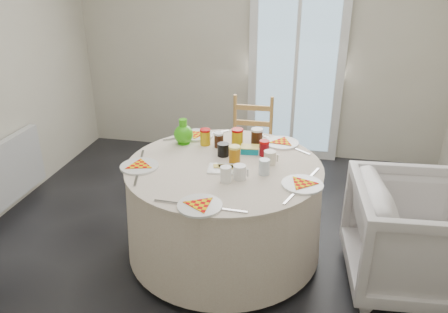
% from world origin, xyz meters
% --- Properties ---
extents(floor, '(4.00, 4.00, 0.00)m').
position_xyz_m(floor, '(0.00, 0.00, 0.00)').
color(floor, black).
rests_on(floor, ground).
extents(wall_back, '(4.00, 0.02, 2.60)m').
position_xyz_m(wall_back, '(0.00, 2.00, 1.30)').
color(wall_back, '#BCB5A3').
rests_on(wall_back, floor).
extents(glass_door, '(1.00, 0.08, 2.10)m').
position_xyz_m(glass_door, '(0.40, 1.95, 1.05)').
color(glass_door, silver).
rests_on(glass_door, floor).
extents(radiator, '(0.07, 1.00, 0.55)m').
position_xyz_m(radiator, '(-1.94, 0.20, 0.38)').
color(radiator, silver).
rests_on(radiator, floor).
extents(table, '(1.43, 1.43, 0.72)m').
position_xyz_m(table, '(0.02, 0.04, 0.38)').
color(table, beige).
rests_on(table, floor).
extents(wooden_chair, '(0.41, 0.39, 0.91)m').
position_xyz_m(wooden_chair, '(0.06, 1.05, 0.47)').
color(wooden_chair, gold).
rests_on(wooden_chair, floor).
extents(armchair, '(0.82, 0.87, 0.84)m').
position_xyz_m(armchair, '(1.33, -0.07, 0.39)').
color(armchair, silver).
rests_on(armchair, floor).
extents(place_settings, '(1.88, 1.88, 0.03)m').
position_xyz_m(place_settings, '(0.02, 0.04, 0.77)').
color(place_settings, white).
rests_on(place_settings, table).
extents(jar_cluster, '(0.57, 0.34, 0.16)m').
position_xyz_m(jar_cluster, '(0.03, 0.31, 0.82)').
color(jar_cluster, '#AA6F28').
rests_on(jar_cluster, table).
extents(butter_tub, '(0.14, 0.11, 0.05)m').
position_xyz_m(butter_tub, '(0.16, 0.28, 0.79)').
color(butter_tub, '#08809A').
rests_on(butter_tub, table).
extents(green_pitcher, '(0.17, 0.17, 0.20)m').
position_xyz_m(green_pitcher, '(-0.37, 0.35, 0.87)').
color(green_pitcher, '#39B513').
rests_on(green_pitcher, table).
extents(cheese_platter, '(0.26, 0.18, 0.03)m').
position_xyz_m(cheese_platter, '(0.05, -0.04, 0.77)').
color(cheese_platter, white).
rests_on(cheese_platter, table).
extents(mugs_glasses, '(0.84, 0.84, 0.12)m').
position_xyz_m(mugs_glasses, '(0.16, 0.06, 0.81)').
color(mugs_glasses, '#9E9E9E').
rests_on(mugs_glasses, table).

